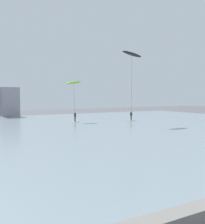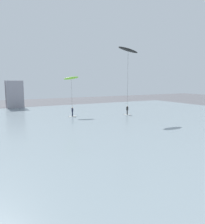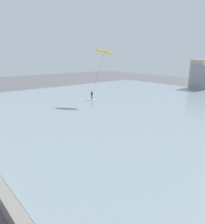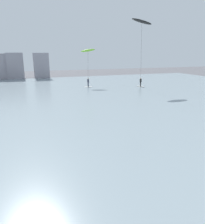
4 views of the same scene
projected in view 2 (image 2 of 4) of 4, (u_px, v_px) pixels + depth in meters
name	position (u px, v px, depth m)	size (l,w,h in m)	color
water_bay	(40.00, 130.00, 28.60)	(84.00, 52.00, 0.10)	gray
kitesurfer_lime	(71.00, 82.00, 40.19)	(2.82, 2.99, 7.02)	silver
kitesurfer_black	(128.00, 56.00, 37.00)	(3.98, 4.03, 11.62)	silver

